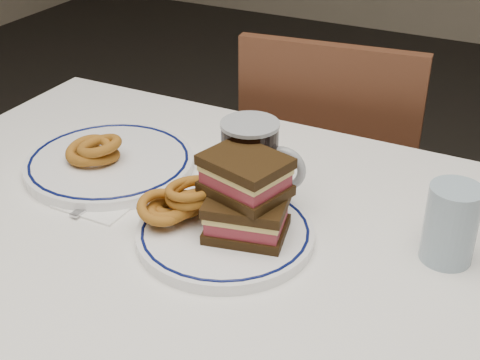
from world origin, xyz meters
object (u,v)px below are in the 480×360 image
at_px(main_plate, 225,233).
at_px(beer_mug, 252,166).
at_px(far_plate, 110,163).
at_px(reuben_sandwich, 246,196).
at_px(chair_far, 332,185).

xyz_separation_m(main_plate, beer_mug, (-0.00, 0.10, 0.07)).
relative_size(main_plate, beer_mug, 1.76).
xyz_separation_m(main_plate, far_plate, (-0.29, 0.10, 0.00)).
distance_m(main_plate, beer_mug, 0.12).
relative_size(reuben_sandwich, far_plate, 0.48).
bearing_deg(chair_far, far_plate, -112.47).
bearing_deg(reuben_sandwich, chair_far, 97.25).
bearing_deg(chair_far, beer_mug, -84.96).
height_order(chair_far, main_plate, chair_far).
relative_size(beer_mug, far_plate, 0.51).
bearing_deg(far_plate, reuben_sandwich, -15.40).
bearing_deg(main_plate, reuben_sandwich, 23.47).
relative_size(chair_far, far_plate, 2.94).
xyz_separation_m(chair_far, far_plate, (-0.23, -0.57, 0.28)).
height_order(main_plate, reuben_sandwich, reuben_sandwich).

